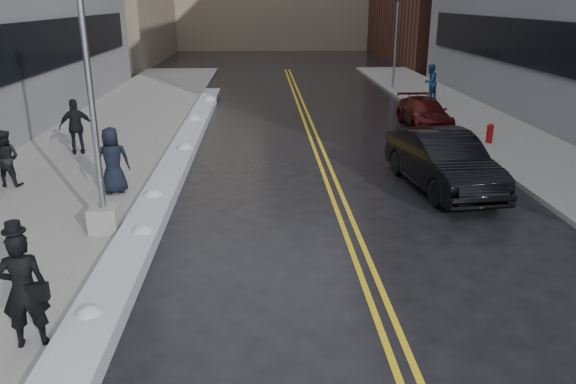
{
  "coord_description": "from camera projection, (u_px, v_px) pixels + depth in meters",
  "views": [
    {
      "loc": [
        0.39,
        -10.35,
        5.29
      ],
      "look_at": [
        0.95,
        1.25,
        1.3
      ],
      "focal_mm": 35.0,
      "sensor_mm": 36.0,
      "label": 1
    }
  ],
  "objects": [
    {
      "name": "pedestrian_fedora",
      "position": [
        24.0,
        290.0,
        8.54
      ],
      "size": [
        0.78,
        0.6,
        1.91
      ],
      "primitive_type": "imported",
      "rotation": [
        0.0,
        0.0,
        3.36
      ],
      "color": "black",
      "rests_on": "sidewalk_west"
    },
    {
      "name": "lamppost",
      "position": [
        95.0,
        131.0,
        12.39
      ],
      "size": [
        0.65,
        0.65,
        7.62
      ],
      "color": "gray",
      "rests_on": "sidewalk_west"
    },
    {
      "name": "sidewalk_west",
      "position": [
        95.0,
        149.0,
        20.64
      ],
      "size": [
        5.5,
        50.0,
        0.15
      ],
      "primitive_type": "cube",
      "color": "gray",
      "rests_on": "ground"
    },
    {
      "name": "fire_hydrant",
      "position": [
        490.0,
        132.0,
        21.15
      ],
      "size": [
        0.26,
        0.26,
        0.73
      ],
      "color": "maroon",
      "rests_on": "sidewalk_east"
    },
    {
      "name": "pedestrian_c",
      "position": [
        113.0,
        161.0,
        15.48
      ],
      "size": [
        1.03,
        0.81,
        1.86
      ],
      "primitive_type": "imported",
      "rotation": [
        0.0,
        0.0,
        3.4
      ],
      "color": "black",
      "rests_on": "sidewalk_west"
    },
    {
      "name": "car_black",
      "position": [
        443.0,
        161.0,
        16.32
      ],
      "size": [
        2.41,
        5.26,
        1.67
      ],
      "primitive_type": "imported",
      "rotation": [
        0.0,
        0.0,
        0.13
      ],
      "color": "black",
      "rests_on": "ground"
    },
    {
      "name": "pedestrian_d",
      "position": [
        76.0,
        127.0,
        19.43
      ],
      "size": [
        1.22,
        0.82,
        1.93
      ],
      "primitive_type": "imported",
      "rotation": [
        0.0,
        0.0,
        3.49
      ],
      "color": "black",
      "rests_on": "sidewalk_west"
    },
    {
      "name": "ground",
      "position": [
        245.0,
        272.0,
        11.48
      ],
      "size": [
        160.0,
        160.0,
        0.0
      ],
      "primitive_type": "plane",
      "color": "black",
      "rests_on": "ground"
    },
    {
      "name": "car_maroon",
      "position": [
        424.0,
        113.0,
        24.47
      ],
      "size": [
        1.75,
        4.21,
        1.22
      ],
      "primitive_type": "imported",
      "rotation": [
        0.0,
        0.0,
        0.01
      ],
      "color": "#3C090A",
      "rests_on": "ground"
    },
    {
      "name": "pedestrian_east",
      "position": [
        430.0,
        82.0,
        30.1
      ],
      "size": [
        1.16,
        1.15,
        1.89
      ],
      "primitive_type": "imported",
      "rotation": [
        0.0,
        0.0,
        3.88
      ],
      "color": "navy",
      "rests_on": "sidewalk_east"
    },
    {
      "name": "snow_ridge",
      "position": [
        178.0,
        160.0,
        18.87
      ],
      "size": [
        0.9,
        30.0,
        0.34
      ],
      "primitive_type": "cube",
      "color": "silver",
      "rests_on": "ground"
    },
    {
      "name": "lane_line_left",
      "position": [
        314.0,
        148.0,
        21.03
      ],
      "size": [
        0.12,
        50.0,
        0.01
      ],
      "primitive_type": "cube",
      "color": "gold",
      "rests_on": "ground"
    },
    {
      "name": "sidewalk_east",
      "position": [
        514.0,
        144.0,
        21.35
      ],
      "size": [
        4.0,
        50.0,
        0.15
      ],
      "primitive_type": "cube",
      "color": "gray",
      "rests_on": "ground"
    },
    {
      "name": "traffic_signal",
      "position": [
        396.0,
        33.0,
        33.43
      ],
      "size": [
        0.16,
        0.2,
        6.0
      ],
      "color": "gray",
      "rests_on": "sidewalk_east"
    },
    {
      "name": "pedestrian_b",
      "position": [
        6.0,
        158.0,
        16.1
      ],
      "size": [
        0.84,
        0.67,
        1.65
      ],
      "primitive_type": "imported",
      "rotation": [
        0.0,
        0.0,
        3.08
      ],
      "color": "black",
      "rests_on": "sidewalk_west"
    },
    {
      "name": "lane_line_right",
      "position": [
        322.0,
        148.0,
        21.04
      ],
      "size": [
        0.12,
        50.0,
        0.01
      ],
      "primitive_type": "cube",
      "color": "gold",
      "rests_on": "ground"
    }
  ]
}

